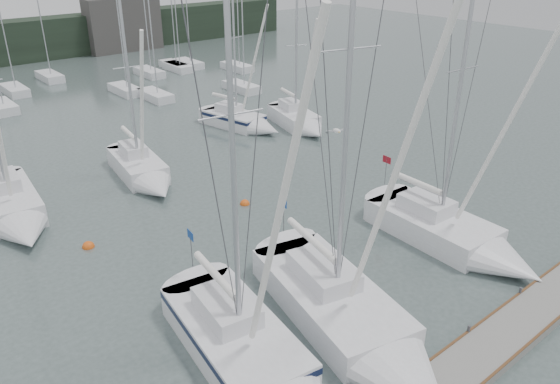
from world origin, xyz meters
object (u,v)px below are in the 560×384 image
Objects in this scene: sailboat_near_left at (259,368)px; sailboat_mid_b at (15,213)px; sailboat_mid_c at (145,174)px; buoy_c at (89,247)px; sailboat_mid_d at (245,122)px; sailboat_mid_e at (301,123)px; buoy_b at (245,204)px; sailboat_near_right at (465,241)px; sailboat_near_center at (364,334)px.

sailboat_near_left is 1.26× the size of sailboat_mid_b.
sailboat_mid_c is at bearing 83.07° from sailboat_near_left.
sailboat_mid_b is 5.52m from buoy_c.
sailboat_mid_d is 4.61m from sailboat_mid_e.
sailboat_mid_d is 20.82× the size of buoy_b.
sailboat_mid_c is 7.44m from buoy_b.
buoy_b is at bearing 117.56° from sailboat_near_right.
sailboat_mid_b is at bearing 111.60° from buoy_c.
sailboat_mid_c is at bearing 114.36° from buoy_b.
sailboat_mid_b is at bearing -177.68° from sailboat_mid_d.
sailboat_near_center is at bearing -167.91° from sailboat_near_right.
sailboat_near_right reaches higher than buoy_c.
sailboat_mid_c is (8.14, 0.44, -0.03)m from sailboat_mid_b.
sailboat_mid_d is (12.24, 24.22, -0.04)m from sailboat_near_center.
buoy_c is at bearing -129.17° from sailboat_mid_c.
sailboat_mid_b is at bearing 150.59° from buoy_b.
sailboat_near_center is 1.56× the size of sailboat_mid_d.
buoy_b is at bearing 63.94° from sailboat_near_left.
sailboat_near_right is at bearing -65.17° from buoy_b.
sailboat_mid_e is at bearing 34.55° from buoy_b.
sailboat_near_right is 12.70m from buoy_b.
sailboat_mid_c is at bearing 117.39° from sailboat_near_right.
sailboat_near_right is 26.19× the size of buoy_b.
sailboat_mid_e is at bearing 66.37° from sailboat_near_center.
sailboat_mid_b is at bearing -168.19° from sailboat_mid_c.
sailboat_mid_e is 14.36m from buoy_b.
sailboat_near_center is 26.36m from sailboat_mid_e.
sailboat_mid_d is 1.10× the size of sailboat_mid_e.
sailboat_near_center is at bearing -106.58° from buoy_b.
sailboat_mid_b is 8.15m from sailboat_mid_c.
sailboat_mid_e is at bearing 10.54° from sailboat_mid_b.
sailboat_mid_b is at bearing 123.66° from sailboat_near_center.
sailboat_near_left reaches higher than sailboat_mid_e.
sailboat_near_center is at bearing -63.26° from sailboat_mid_b.
sailboat_near_center is 20.68m from sailboat_mid_b.
sailboat_mid_e is 22.12m from buoy_c.
buoy_c reaches higher than buoy_b.
sailboat_mid_d reaches higher than sailboat_mid_c.
sailboat_mid_c is at bearing 42.13° from buoy_c.
sailboat_near_center is at bearing -83.67° from sailboat_mid_c.
sailboat_mid_c reaches higher than buoy_c.
sailboat_mid_c is 20.64× the size of buoy_b.
sailboat_mid_e is 18.98× the size of buoy_b.
sailboat_near_left is 4.42m from sailboat_near_center.
sailboat_near_center reaches higher than sailboat_mid_c.
sailboat_mid_d reaches higher than buoy_c.
sailboat_near_left is 28.39m from sailboat_mid_d.
sailboat_near_left is at bearing 178.29° from sailboat_near_center.
sailboat_near_left is 0.86× the size of sailboat_near_center.
sailboat_near_center is 1.71× the size of sailboat_mid_e.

